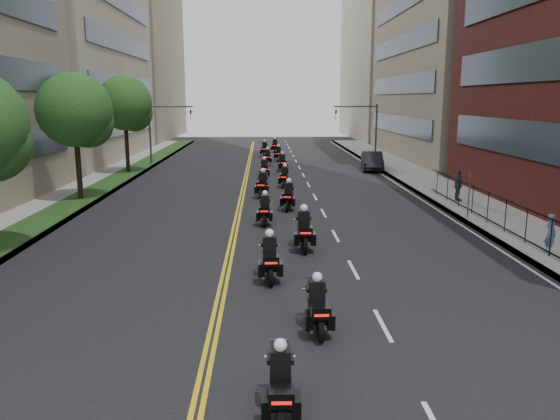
# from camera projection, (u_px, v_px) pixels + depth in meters

# --- Properties ---
(sidewalk_right) EXTENTS (4.00, 90.00, 0.15)m
(sidewalk_right) POSITION_uv_depth(u_px,v_px,m) (452.00, 195.00, 34.92)
(sidewalk_right) COLOR gray
(sidewalk_right) RESTS_ON ground
(sidewalk_left) EXTENTS (4.00, 90.00, 0.15)m
(sidewalk_left) POSITION_uv_depth(u_px,v_px,m) (73.00, 197.00, 34.19)
(sidewalk_left) COLOR gray
(sidewalk_left) RESTS_ON ground
(grass_strip) EXTENTS (2.00, 90.00, 0.04)m
(grass_strip) POSITION_uv_depth(u_px,v_px,m) (86.00, 196.00, 34.19)
(grass_strip) COLOR #1A3B15
(grass_strip) RESTS_ON sidewalk_left
(building_right_tan) EXTENTS (15.11, 28.00, 30.00)m
(building_right_tan) POSITION_uv_depth(u_px,v_px,m) (477.00, 8.00, 54.73)
(building_right_tan) COLOR gray
(building_right_tan) RESTS_ON ground
(building_right_far) EXTENTS (15.00, 28.00, 26.00)m
(building_right_far) POSITION_uv_depth(u_px,v_px,m) (401.00, 53.00, 84.50)
(building_right_far) COLOR gray
(building_right_far) RESTS_ON ground
(building_left_far) EXTENTS (16.00, 28.00, 26.00)m
(building_left_far) POSITION_uv_depth(u_px,v_px,m) (119.00, 52.00, 83.17)
(building_left_far) COLOR gray
(building_left_far) RESTS_ON ground
(iron_fence) EXTENTS (0.05, 28.00, 1.50)m
(iron_fence) POSITION_uv_depth(u_px,v_px,m) (538.00, 231.00, 22.00)
(iron_fence) COLOR black
(iron_fence) RESTS_ON sidewalk_right
(street_trees) EXTENTS (4.40, 38.40, 7.98)m
(street_trees) POSITION_uv_depth(u_px,v_px,m) (41.00, 119.00, 26.94)
(street_trees) COLOR #322016
(street_trees) RESTS_ON ground
(traffic_signal_right) EXTENTS (4.09, 0.20, 5.60)m
(traffic_signal_right) POSITION_uv_depth(u_px,v_px,m) (366.00, 125.00, 50.76)
(traffic_signal_right) COLOR #3F3F44
(traffic_signal_right) RESTS_ON ground
(traffic_signal_left) EXTENTS (4.09, 0.20, 5.60)m
(traffic_signal_left) POSITION_uv_depth(u_px,v_px,m) (160.00, 125.00, 50.18)
(traffic_signal_left) COLOR #3F3F44
(traffic_signal_left) RESTS_ON ground
(motorcycle_0) EXTENTS (0.49, 2.12, 1.57)m
(motorcycle_0) POSITION_uv_depth(u_px,v_px,m) (281.00, 386.00, 10.70)
(motorcycle_0) COLOR black
(motorcycle_0) RESTS_ON ground
(motorcycle_1) EXTENTS (0.50, 2.18, 1.61)m
(motorcycle_1) POSITION_uv_depth(u_px,v_px,m) (317.00, 308.00, 14.62)
(motorcycle_1) COLOR black
(motorcycle_1) RESTS_ON ground
(motorcycle_2) EXTENTS (0.56, 2.37, 1.75)m
(motorcycle_2) POSITION_uv_depth(u_px,v_px,m) (270.00, 260.00, 18.81)
(motorcycle_2) COLOR black
(motorcycle_2) RESTS_ON ground
(motorcycle_3) EXTENTS (0.58, 2.53, 1.87)m
(motorcycle_3) POSITION_uv_depth(u_px,v_px,m) (304.00, 232.00, 22.59)
(motorcycle_3) COLOR black
(motorcycle_3) RESTS_ON ground
(motorcycle_4) EXTENTS (0.53, 2.28, 1.68)m
(motorcycle_4) POSITION_uv_depth(u_px,v_px,m) (265.00, 211.00, 27.10)
(motorcycle_4) COLOR black
(motorcycle_4) RESTS_ON ground
(motorcycle_5) EXTENTS (0.71, 2.38, 1.76)m
(motorcycle_5) POSITION_uv_depth(u_px,v_px,m) (289.00, 197.00, 30.67)
(motorcycle_5) COLOR black
(motorcycle_5) RESTS_ON ground
(motorcycle_6) EXTENTS (0.74, 2.47, 1.83)m
(motorcycle_6) POSITION_uv_depth(u_px,v_px,m) (263.00, 186.00, 34.52)
(motorcycle_6) COLOR black
(motorcycle_6) RESTS_ON ground
(motorcycle_7) EXTENTS (0.68, 2.25, 1.66)m
(motorcycle_7) POSITION_uv_depth(u_px,v_px,m) (285.00, 178.00, 38.46)
(motorcycle_7) COLOR black
(motorcycle_7) RESTS_ON ground
(motorcycle_8) EXTENTS (0.54, 2.33, 1.72)m
(motorcycle_8) POSITION_uv_depth(u_px,v_px,m) (264.00, 170.00, 42.49)
(motorcycle_8) COLOR black
(motorcycle_8) RESTS_ON ground
(motorcycle_9) EXTENTS (0.57, 2.32, 1.71)m
(motorcycle_9) POSITION_uv_depth(u_px,v_px,m) (282.00, 164.00, 46.56)
(motorcycle_9) COLOR black
(motorcycle_9) RESTS_ON ground
(motorcycle_10) EXTENTS (0.53, 2.30, 1.70)m
(motorcycle_10) POSITION_uv_depth(u_px,v_px,m) (267.00, 158.00, 51.01)
(motorcycle_10) COLOR black
(motorcycle_10) RESTS_ON ground
(motorcycle_11) EXTENTS (0.60, 2.24, 1.66)m
(motorcycle_11) POSITION_uv_depth(u_px,v_px,m) (278.00, 154.00, 54.36)
(motorcycle_11) COLOR black
(motorcycle_11) RESTS_ON ground
(motorcycle_12) EXTENTS (0.66, 2.45, 1.81)m
(motorcycle_12) POSITION_uv_depth(u_px,v_px,m) (264.00, 150.00, 58.41)
(motorcycle_12) COLOR black
(motorcycle_12) RESTS_ON ground
(motorcycle_13) EXTENTS (0.62, 2.40, 1.77)m
(motorcycle_13) POSITION_uv_depth(u_px,v_px,m) (275.00, 146.00, 62.79)
(motorcycle_13) COLOR black
(motorcycle_13) RESTS_ON ground
(parked_sedan) EXTENTS (2.27, 5.03, 1.60)m
(parked_sedan) POSITION_uv_depth(u_px,v_px,m) (372.00, 161.00, 47.37)
(parked_sedan) COLOR black
(parked_sedan) RESTS_ON ground
(pedestrian_a) EXTENTS (0.39, 0.58, 1.59)m
(pedestrian_a) POSITION_uv_depth(u_px,v_px,m) (551.00, 234.00, 21.42)
(pedestrian_a) COLOR #476082
(pedestrian_a) RESTS_ON sidewalk_right
(pedestrian_c) EXTENTS (0.48, 1.12, 1.90)m
(pedestrian_c) POSITION_uv_depth(u_px,v_px,m) (458.00, 185.00, 32.39)
(pedestrian_c) COLOR #424149
(pedestrian_c) RESTS_ON sidewalk_right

